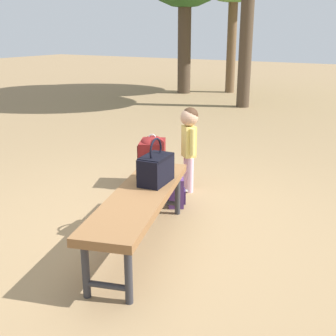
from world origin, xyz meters
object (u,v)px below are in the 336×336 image
backpack_large (153,160)px  backpack_small (176,190)px  handbag (156,168)px  child_standing (189,136)px  park_bench (140,201)px

backpack_large → backpack_small: backpack_large is taller
handbag → child_standing: child_standing is taller
handbag → child_standing: bearing=13.2°
park_bench → backpack_large: (1.25, 0.67, -0.11)m
handbag → backpack_small: 0.76m
handbag → backpack_large: 1.21m
park_bench → handbag: bearing=3.8°
backpack_large → handbag: bearing=-146.5°
child_standing → handbag: bearing=-166.8°
child_standing → backpack_large: size_ratio=1.54×
park_bench → backpack_small: size_ratio=5.08×
handbag → park_bench: bearing=-176.2°
handbag → backpack_large: bearing=33.5°
park_bench → backpack_small: (0.88, 0.18, -0.23)m
park_bench → child_standing: bearing=11.4°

